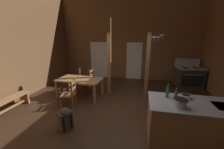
{
  "coord_description": "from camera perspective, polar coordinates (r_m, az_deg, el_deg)",
  "views": [
    {
      "loc": [
        0.66,
        -3.59,
        2.26
      ],
      "look_at": [
        -0.21,
        0.55,
        1.1
      ],
      "focal_mm": 21.1,
      "sensor_mm": 36.0,
      "label": 1
    }
  ],
  "objects": [
    {
      "name": "backpack",
      "position": [
        3.7,
        -19.6,
        -17.34
      ],
      "size": [
        0.38,
        0.39,
        0.6
      ],
      "color": "#4C4233",
      "rests_on": "ground_plane"
    },
    {
      "name": "bench_along_left_wall",
      "position": [
        5.23,
        -39.72,
        -10.28
      ],
      "size": [
        0.37,
        1.68,
        0.44
      ],
      "color": "#9E7044",
      "rests_on": "ground_plane"
    },
    {
      "name": "ladderback_chair_by_post",
      "position": [
        4.7,
        -17.81,
        -8.05
      ],
      "size": [
        0.52,
        0.52,
        0.95
      ],
      "color": "brown",
      "rests_on": "ground_plane"
    },
    {
      "name": "kitchen_island",
      "position": [
        3.6,
        33.38,
        -17.32
      ],
      "size": [
        2.17,
        0.97,
        0.94
      ],
      "color": "#9E7044",
      "rests_on": "ground_plane"
    },
    {
      "name": "mixing_bowl_on_counter",
      "position": [
        3.49,
        29.3,
        -8.26
      ],
      "size": [
        0.23,
        0.23,
        0.08
      ],
      "color": "silver",
      "rests_on": "kitchen_island"
    },
    {
      "name": "glazed_panel_back_right",
      "position": [
        7.49,
        9.53,
        5.71
      ],
      "size": [
        0.84,
        0.01,
        2.05
      ],
      "primitive_type": "cube",
      "color": "white",
      "rests_on": "ground_plane"
    },
    {
      "name": "stockpot_on_counter",
      "position": [
        3.0,
        27.45,
        -10.84
      ],
      "size": [
        0.33,
        0.26,
        0.17
      ],
      "color": "#A8AAB2",
      "rests_on": "kitchen_island"
    },
    {
      "name": "support_post_with_pot_rack",
      "position": [
        5.14,
        15.61,
        7.35
      ],
      "size": [
        0.61,
        0.2,
        2.99
      ],
      "color": "brown",
      "rests_on": "ground_plane"
    },
    {
      "name": "stove_range",
      "position": [
        7.24,
        30.29,
        -0.97
      ],
      "size": [
        1.22,
        0.93,
        1.32
      ],
      "color": "#2D2D2D",
      "rests_on": "ground_plane"
    },
    {
      "name": "wall_back",
      "position": [
        7.48,
        7.06,
        15.75
      ],
      "size": [
        8.22,
        0.14,
        4.64
      ],
      "primitive_type": "cube",
      "color": "brown",
      "rests_on": "ground_plane"
    },
    {
      "name": "wall_left",
      "position": [
        5.71,
        -40.31,
        12.45
      ],
      "size": [
        0.14,
        8.38,
        4.64
      ],
      "primitive_type": "cube",
      "color": "brown",
      "rests_on": "ground_plane"
    },
    {
      "name": "support_post_center",
      "position": [
        5.24,
        -1.22,
        6.99
      ],
      "size": [
        0.14,
        0.14,
        2.99
      ],
      "color": "brown",
      "rests_on": "ground_plane"
    },
    {
      "name": "dining_table",
      "position": [
        5.3,
        -13.77,
        -2.74
      ],
      "size": [
        1.77,
        1.04,
        0.74
      ],
      "color": "#9E7044",
      "rests_on": "ground_plane"
    },
    {
      "name": "ground_plane",
      "position": [
        4.32,
        1.3,
        -16.93
      ],
      "size": [
        8.22,
        8.38,
        0.1
      ],
      "primitive_type": "cube",
      "color": "#382316"
    },
    {
      "name": "bottle_short_on_counter",
      "position": [
        3.3,
        25.9,
        -8.01
      ],
      "size": [
        0.07,
        0.07,
        0.25
      ],
      "color": "#2D5638",
      "rests_on": "kitchen_island"
    },
    {
      "name": "glazed_door_back_left",
      "position": [
        7.84,
        -5.63,
        6.27
      ],
      "size": [
        1.0,
        0.01,
        2.05
      ],
      "primitive_type": "cube",
      "color": "white",
      "rests_on": "ground_plane"
    },
    {
      "name": "ladderback_chair_at_table_end",
      "position": [
        6.04,
        -7.58,
        -2.18
      ],
      "size": [
        0.46,
        0.46,
        0.95
      ],
      "color": "brown",
      "rests_on": "ground_plane"
    },
    {
      "name": "ladderback_chair_near_window",
      "position": [
        6.28,
        -12.38,
        -1.72
      ],
      "size": [
        0.57,
        0.57,
        0.95
      ],
      "color": "brown",
      "rests_on": "ground_plane"
    },
    {
      "name": "bottle_tall_on_counter",
      "position": [
        3.32,
        22.89,
        -6.98
      ],
      "size": [
        0.07,
        0.07,
        0.33
      ],
      "color": "#2D5638",
      "rests_on": "kitchen_island"
    }
  ]
}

